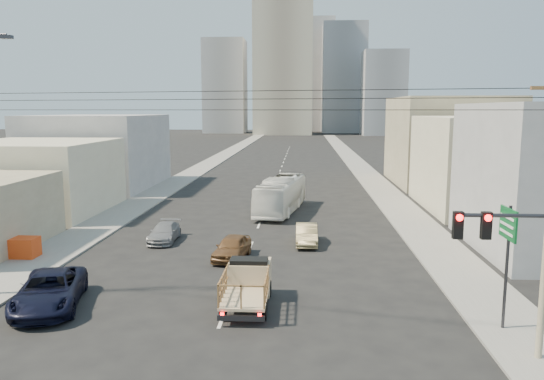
# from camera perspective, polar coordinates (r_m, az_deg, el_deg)

# --- Properties ---
(ground) EXTENTS (420.00, 420.00, 0.00)m
(ground) POSITION_cam_1_polar(r_m,az_deg,el_deg) (20.94, -6.24, -15.69)
(ground) COLOR black
(ground) RESTS_ON ground
(sidewalk_left) EXTENTS (3.50, 180.00, 0.12)m
(sidewalk_left) POSITION_cam_1_polar(r_m,az_deg,el_deg) (90.47, -6.18, 3.18)
(sidewalk_left) COLOR slate
(sidewalk_left) RESTS_ON ground
(sidewalk_right) EXTENTS (3.50, 180.00, 0.12)m
(sidewalk_right) POSITION_cam_1_polar(r_m,az_deg,el_deg) (89.60, 8.83, 3.07)
(sidewalk_right) COLOR slate
(sidewalk_right) RESTS_ON ground
(lane_dashes) EXTENTS (0.15, 104.00, 0.01)m
(lane_dashes) POSITION_cam_1_polar(r_m,az_deg,el_deg) (72.39, 0.78, 1.82)
(lane_dashes) COLOR silver
(lane_dashes) RESTS_ON ground
(flatbed_pickup) EXTENTS (1.95, 4.41, 1.90)m
(flatbed_pickup) POSITION_cam_1_polar(r_m,az_deg,el_deg) (23.74, -2.67, -9.82)
(flatbed_pickup) COLOR tan
(flatbed_pickup) RESTS_ON ground
(navy_pickup) EXTENTS (3.86, 6.02, 1.54)m
(navy_pickup) POSITION_cam_1_polar(r_m,az_deg,el_deg) (25.52, -22.82, -9.94)
(navy_pickup) COLOR black
(navy_pickup) RESTS_ON ground
(city_bus) EXTENTS (4.15, 10.80, 2.94)m
(city_bus) POSITION_cam_1_polar(r_m,az_deg,el_deg) (44.87, 0.98, -0.51)
(city_bus) COLOR silver
(city_bus) RESTS_ON ground
(sedan_brown) EXTENTS (2.21, 4.20, 1.36)m
(sedan_brown) POSITION_cam_1_polar(r_m,az_deg,el_deg) (31.06, -4.32, -6.16)
(sedan_brown) COLOR brown
(sedan_brown) RESTS_ON ground
(sedan_tan) EXTENTS (1.40, 3.92, 1.29)m
(sedan_tan) POSITION_cam_1_polar(r_m,az_deg,el_deg) (34.34, 3.74, -4.78)
(sedan_tan) COLOR #907E54
(sedan_tan) RESTS_ON ground
(sedan_grey) EXTENTS (1.74, 4.08, 1.17)m
(sedan_grey) POSITION_cam_1_polar(r_m,az_deg,el_deg) (35.73, -11.51, -4.51)
(sedan_grey) COLOR gray
(sedan_grey) RESTS_ON ground
(traffic_signal) EXTENTS (3.23, 0.35, 6.00)m
(traffic_signal) POSITION_cam_1_polar(r_m,az_deg,el_deg) (17.20, 25.54, -7.50)
(traffic_signal) COLOR #2D2D33
(traffic_signal) RESTS_ON ground
(green_sign) EXTENTS (0.18, 1.60, 5.00)m
(green_sign) POSITION_cam_1_polar(r_m,az_deg,el_deg) (22.30, 24.02, -4.73)
(green_sign) COLOR #2D2D33
(green_sign) RESTS_ON ground
(overhead_wires) EXTENTS (23.01, 5.02, 0.72)m
(overhead_wires) POSITION_cam_1_polar(r_m,az_deg,el_deg) (20.57, -5.94, 9.59)
(overhead_wires) COLOR black
(overhead_wires) RESTS_ON ground
(crate_stack) EXTENTS (1.80, 1.20, 1.14)m
(crate_stack) POSITION_cam_1_polar(r_m,az_deg,el_deg) (34.19, -25.32, -5.59)
(crate_stack) COLOR #DF4314
(crate_stack) RESTS_ON sidewalk_left
(bldg_right_mid) EXTENTS (11.00, 14.00, 8.00)m
(bldg_right_mid) POSITION_cam_1_polar(r_m,az_deg,el_deg) (49.73, 22.43, 2.68)
(bldg_right_mid) COLOR beige
(bldg_right_mid) RESTS_ON ground
(bldg_right_far) EXTENTS (12.00, 16.00, 10.00)m
(bldg_right_far) POSITION_cam_1_polar(r_m,az_deg,el_deg) (65.07, 18.35, 5.03)
(bldg_right_far) COLOR gray
(bldg_right_far) RESTS_ON ground
(bldg_left_mid) EXTENTS (11.00, 12.00, 6.00)m
(bldg_left_mid) POSITION_cam_1_polar(r_m,az_deg,el_deg) (48.59, -23.95, 1.27)
(bldg_left_mid) COLOR beige
(bldg_left_mid) RESTS_ON ground
(bldg_left_far) EXTENTS (12.00, 16.00, 8.00)m
(bldg_left_far) POSITION_cam_1_polar(r_m,az_deg,el_deg) (62.31, -18.11, 3.98)
(bldg_left_far) COLOR #949396
(bldg_left_far) RESTS_ON ground
(high_rise_tower) EXTENTS (20.00, 20.00, 60.00)m
(high_rise_tower) POSITION_cam_1_polar(r_m,az_deg,el_deg) (190.14, 1.25, 15.11)
(high_rise_tower) COLOR #9F907B
(high_rise_tower) RESTS_ON ground
(midrise_ne) EXTENTS (16.00, 16.00, 40.00)m
(midrise_ne) POSITION_cam_1_polar(r_m,az_deg,el_deg) (204.64, 7.71, 11.77)
(midrise_ne) COLOR gray
(midrise_ne) RESTS_ON ground
(midrise_nw) EXTENTS (15.00, 15.00, 34.00)m
(midrise_nw) POSITION_cam_1_polar(r_m,az_deg,el_deg) (201.12, -5.04, 11.01)
(midrise_nw) COLOR gray
(midrise_nw) RESTS_ON ground
(midrise_back) EXTENTS (18.00, 18.00, 44.00)m
(midrise_back) POSITION_cam_1_polar(r_m,az_deg,el_deg) (219.22, 4.22, 12.13)
(midrise_back) COLOR #949396
(midrise_back) RESTS_ON ground
(midrise_east) EXTENTS (14.00, 14.00, 28.00)m
(midrise_east) POSITION_cam_1_polar(r_m,az_deg,el_deg) (185.80, 11.88, 10.13)
(midrise_east) COLOR gray
(midrise_east) RESTS_ON ground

